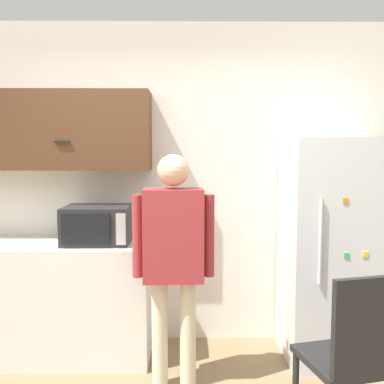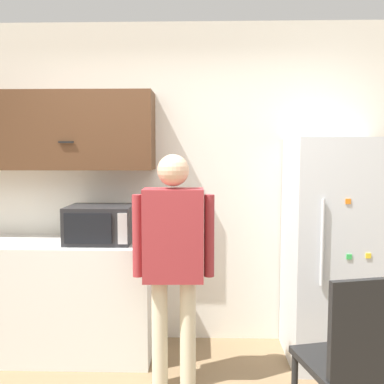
{
  "view_description": "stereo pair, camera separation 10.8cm",
  "coord_description": "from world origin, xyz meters",
  "px_view_note": "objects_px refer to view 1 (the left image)",
  "views": [
    {
      "loc": [
        0.14,
        -1.92,
        1.62
      ],
      "look_at": [
        0.17,
        0.94,
        1.36
      ],
      "focal_mm": 40.0,
      "sensor_mm": 36.0,
      "label": 1
    },
    {
      "loc": [
        0.24,
        -1.92,
        1.62
      ],
      "look_at": [
        0.17,
        0.94,
        1.36
      ],
      "focal_mm": 40.0,
      "sensor_mm": 36.0,
      "label": 2
    }
  ],
  "objects_px": {
    "refrigerator": "(331,250)",
    "person": "(173,249)",
    "microwave": "(98,225)",
    "chair": "(354,350)"
  },
  "relations": [
    {
      "from": "refrigerator",
      "to": "person",
      "type": "bearing_deg",
      "value": -160.27
    },
    {
      "from": "refrigerator",
      "to": "microwave",
      "type": "bearing_deg",
      "value": 179.63
    },
    {
      "from": "person",
      "to": "chair",
      "type": "distance_m",
      "value": 1.25
    },
    {
      "from": "microwave",
      "to": "person",
      "type": "height_order",
      "value": "person"
    },
    {
      "from": "person",
      "to": "microwave",
      "type": "bearing_deg",
      "value": 141.69
    },
    {
      "from": "person",
      "to": "chair",
      "type": "xyz_separation_m",
      "value": [
        1.03,
        -0.55,
        -0.46
      ]
    },
    {
      "from": "refrigerator",
      "to": "chair",
      "type": "relative_size",
      "value": 1.78
    },
    {
      "from": "refrigerator",
      "to": "chair",
      "type": "distance_m",
      "value": 1.07
    },
    {
      "from": "microwave",
      "to": "chair",
      "type": "bearing_deg",
      "value": -31.58
    },
    {
      "from": "chair",
      "to": "refrigerator",
      "type": "bearing_deg",
      "value": -114.63
    }
  ]
}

